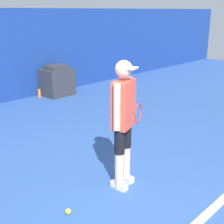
# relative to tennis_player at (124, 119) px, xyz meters

# --- Properties ---
(ground_plane) EXTENTS (24.00, 24.00, 0.00)m
(ground_plane) POSITION_rel_tennis_player_xyz_m (-0.32, -0.42, -0.95)
(ground_plane) COLOR #2D5193
(tennis_player) EXTENTS (0.89, 0.41, 1.71)m
(tennis_player) POSITION_rel_tennis_player_xyz_m (0.00, 0.00, 0.00)
(tennis_player) COLOR beige
(tennis_player) RESTS_ON ground_plane
(tennis_ball) EXTENTS (0.07, 0.07, 0.07)m
(tennis_ball) POSITION_rel_tennis_player_xyz_m (-0.94, 0.01, -0.92)
(tennis_ball) COLOR #D1E533
(tennis_ball) RESTS_ON ground_plane
(covered_chair) EXTENTS (0.79, 0.66, 0.85)m
(covered_chair) POSITION_rel_tennis_player_xyz_m (2.26, 4.51, -0.55)
(covered_chair) COLOR #333338
(covered_chair) RESTS_ON ground_plane
(water_bottle) EXTENTS (0.07, 0.07, 0.27)m
(water_bottle) POSITION_rel_tennis_player_xyz_m (1.75, 4.65, -0.83)
(water_bottle) COLOR orange
(water_bottle) RESTS_ON ground_plane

